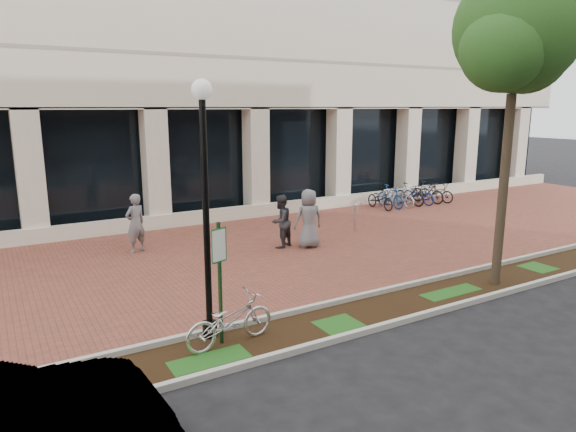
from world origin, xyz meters
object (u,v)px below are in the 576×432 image
lamppost (205,198)px  pedestrian_left (136,223)px  parking_sign (220,267)px  street_tree (517,38)px  locked_bicycle (230,320)px  pedestrian_right (309,219)px  bollard (355,218)px  pedestrian_mid (281,221)px  bike_rack_cluster (409,195)px

lamppost → pedestrian_left: (0.31, 6.51, -1.78)m
parking_sign → street_tree: (7.13, -0.37, 4.28)m
street_tree → locked_bicycle: street_tree is taller
street_tree → pedestrian_right: 7.37m
locked_bicycle → bollard: bearing=-58.9°
parking_sign → bollard: size_ratio=2.28×
pedestrian_left → pedestrian_mid: 4.32m
bike_rack_cluster → pedestrian_right: bearing=-157.8°
parking_sign → pedestrian_mid: parking_sign is taller
locked_bicycle → pedestrian_right: bearing=-51.7°
parking_sign → pedestrian_mid: bearing=31.7°
street_tree → pedestrian_left: 11.13m
street_tree → bollard: 7.92m
pedestrian_mid → bike_rack_cluster: pedestrian_mid is taller
pedestrian_mid → street_tree: bearing=91.6°
parking_sign → pedestrian_right: parking_sign is taller
bollard → bike_rack_cluster: size_ratio=0.24×
parking_sign → pedestrian_mid: size_ratio=1.39×
street_tree → pedestrian_mid: street_tree is taller
bollard → bike_rack_cluster: bearing=27.9°
parking_sign → lamppost: lamppost is taller
street_tree → locked_bicycle: size_ratio=4.13×
locked_bicycle → bike_rack_cluster: bike_rack_cluster is taller
parking_sign → locked_bicycle: 1.01m
parking_sign → bike_rack_cluster: (12.46, 8.26, -1.01)m
street_tree → pedestrian_mid: size_ratio=4.47×
pedestrian_right → pedestrian_left: bearing=-15.8°
pedestrian_right → bike_rack_cluster: (7.53, 3.52, -0.45)m
parking_sign → pedestrian_left: 6.92m
pedestrian_mid → pedestrian_right: bearing=124.2°
lamppost → pedestrian_mid: lamppost is taller
lamppost → street_tree: (7.21, -0.75, 3.09)m
pedestrian_mid → parking_sign: bearing=24.4°
locked_bicycle → pedestrian_left: size_ratio=1.01×
parking_sign → street_tree: size_ratio=0.31×
street_tree → parking_sign: bearing=177.0°
locked_bicycle → pedestrian_right: 6.83m
lamppost → bollard: bearing=34.8°
lamppost → pedestrian_left: bearing=87.2°
street_tree → bollard: street_tree is taller
street_tree → lamppost: bearing=174.0°
parking_sign → locked_bicycle: size_ratio=1.29×
street_tree → bike_rack_cluster: bearing=58.3°
street_tree → bollard: (0.26, 5.94, -5.24)m
pedestrian_right → bike_rack_cluster: bearing=-146.0°
pedestrian_left → bollard: pedestrian_left is taller
street_tree → pedestrian_right: size_ratio=4.05×
pedestrian_mid → bike_rack_cluster: 8.85m
lamppost → bike_rack_cluster: bearing=32.1°
bike_rack_cluster → locked_bicycle: bearing=-148.7°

